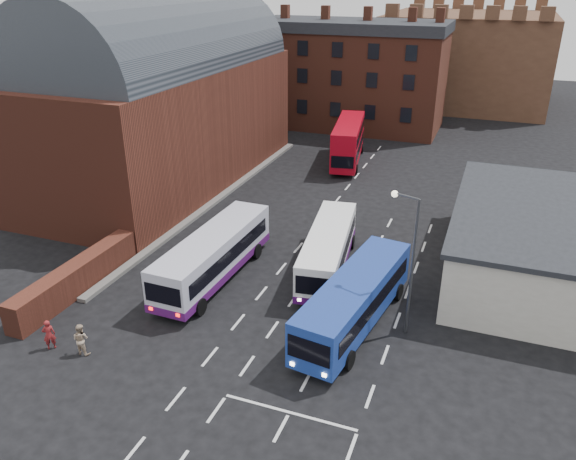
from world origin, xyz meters
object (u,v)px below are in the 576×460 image
(bus_white_outbound, at_px, (214,253))
(bus_white_inbound, at_px, (328,248))
(pedestrian_red, at_px, (49,335))
(bus_red_double, at_px, (348,142))
(bus_blue, at_px, (355,298))
(street_lamp, at_px, (409,253))
(pedestrian_beige, at_px, (81,339))

(bus_white_outbound, distance_m, bus_white_inbound, 7.04)
(bus_white_inbound, distance_m, pedestrian_red, 16.46)
(bus_white_outbound, bearing_deg, bus_red_double, 87.96)
(bus_white_inbound, bearing_deg, pedestrian_red, 42.09)
(bus_blue, height_order, street_lamp, street_lamp)
(bus_white_inbound, height_order, pedestrian_red, bus_white_inbound)
(bus_white_outbound, bearing_deg, bus_white_inbound, 30.19)
(bus_white_outbound, relative_size, bus_white_inbound, 1.07)
(bus_red_double, distance_m, pedestrian_red, 34.96)
(bus_white_outbound, distance_m, pedestrian_red, 10.25)
(bus_red_double, distance_m, pedestrian_beige, 34.47)
(bus_white_outbound, xyz_separation_m, bus_white_inbound, (6.17, 3.39, -0.14))
(bus_white_inbound, distance_m, street_lamp, 7.95)
(bus_white_inbound, bearing_deg, bus_red_double, -85.95)
(bus_white_inbound, relative_size, pedestrian_red, 6.22)
(pedestrian_beige, bearing_deg, bus_red_double, -96.97)
(bus_white_outbound, bearing_deg, pedestrian_beige, -104.92)
(bus_white_outbound, relative_size, bus_blue, 1.01)
(bus_blue, distance_m, bus_red_double, 28.26)
(street_lamp, distance_m, pedestrian_beige, 16.63)
(bus_white_outbound, distance_m, bus_blue, 9.47)
(bus_red_double, relative_size, pedestrian_beige, 6.24)
(bus_white_outbound, height_order, pedestrian_red, bus_white_outbound)
(bus_white_inbound, relative_size, bus_blue, 0.95)
(bus_white_outbound, height_order, bus_red_double, bus_red_double)
(bus_blue, height_order, bus_red_double, bus_red_double)
(pedestrian_red, distance_m, pedestrian_beige, 1.77)
(street_lamp, bearing_deg, pedestrian_beige, -152.32)
(bus_white_inbound, height_order, bus_blue, bus_blue)
(bus_white_outbound, distance_m, street_lamp, 12.15)
(bus_red_double, xyz_separation_m, street_lamp, (10.22, -26.67, 2.41))
(bus_red_double, relative_size, street_lamp, 1.37)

